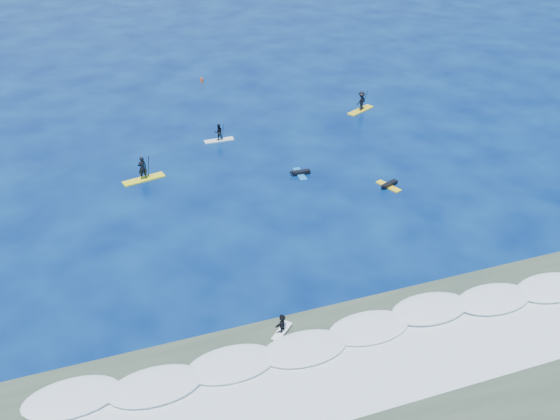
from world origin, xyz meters
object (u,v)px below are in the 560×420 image
object	(u,v)px
wave_surfer	(282,324)
marker_buoy	(202,80)
prone_paddler_near	(389,185)
sup_paddler_right	(361,102)
prone_paddler_far	(300,173)
sup_paddler_center	(219,134)
sup_paddler_left	(143,172)

from	to	relation	value
wave_surfer	marker_buoy	xyz separation A→B (m)	(4.85, 40.32, -0.42)
prone_paddler_near	sup_paddler_right	bearing A→B (deg)	-38.47
sup_paddler_right	prone_paddler_near	bearing A→B (deg)	-134.22
sup_paddler_right	prone_paddler_far	distance (m)	14.66
prone_paddler_far	wave_surfer	xyz separation A→B (m)	(-7.51, -16.98, 0.56)
sup_paddler_center	prone_paddler_near	bearing A→B (deg)	-49.69
sup_paddler_center	marker_buoy	distance (m)	15.17
sup_paddler_center	sup_paddler_right	distance (m)	15.06
sup_paddler_center	prone_paddler_near	distance (m)	16.23
prone_paddler_near	wave_surfer	bearing A→B (deg)	112.68
wave_surfer	marker_buoy	bearing A→B (deg)	40.60
prone_paddler_near	prone_paddler_far	bearing A→B (deg)	33.39
sup_paddler_right	wave_surfer	world-z (taller)	sup_paddler_right
sup_paddler_center	sup_paddler_right	xyz separation A→B (m)	(14.92, 2.08, 0.20)
sup_paddler_left	prone_paddler_far	xyz separation A→B (m)	(12.04, -3.29, -0.58)
prone_paddler_far	prone_paddler_near	bearing A→B (deg)	-122.77
sup_paddler_left	prone_paddler_far	distance (m)	12.50
sup_paddler_center	marker_buoy	xyz separation A→B (m)	(1.94, 15.04, -0.39)
sup_paddler_center	wave_surfer	size ratio (longest dim) A/B	1.70
sup_paddler_left	sup_paddler_right	distance (m)	23.46
sup_paddler_left	wave_surfer	distance (m)	20.77
sup_paddler_right	marker_buoy	world-z (taller)	sup_paddler_right
sup_paddler_center	sup_paddler_right	size ratio (longest dim) A/B	0.80
sup_paddler_center	prone_paddler_near	xyz separation A→B (m)	(10.42, -12.43, -0.53)
sup_paddler_left	wave_surfer	bearing A→B (deg)	-89.34
prone_paddler_near	prone_paddler_far	xyz separation A→B (m)	(-5.82, 4.13, -0.00)
sup_paddler_left	sup_paddler_right	size ratio (longest dim) A/B	1.06
prone_paddler_far	sup_paddler_center	bearing A→B (deg)	31.56
prone_paddler_far	sup_paddler_left	bearing A→B (deg)	77.31
sup_paddler_left	prone_paddler_far	bearing A→B (deg)	-27.23
sup_paddler_center	wave_surfer	world-z (taller)	sup_paddler_center
sup_paddler_right	prone_paddler_near	distance (m)	15.21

